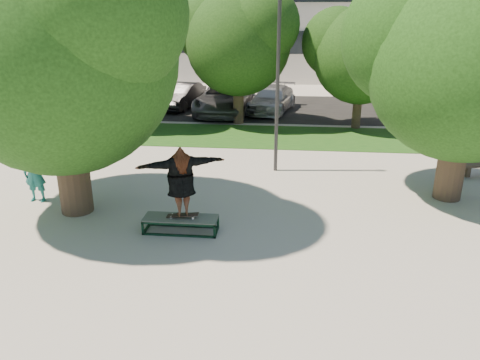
# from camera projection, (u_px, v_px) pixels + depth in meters

# --- Properties ---
(ground) EXTENTS (120.00, 120.00, 0.00)m
(ground) POSITION_uv_depth(u_px,v_px,m) (227.00, 235.00, 11.29)
(ground) COLOR #A29B95
(ground) RESTS_ON ground
(grass_strip) EXTENTS (30.00, 4.00, 0.02)m
(grass_strip) POSITION_uv_depth(u_px,v_px,m) (279.00, 137.00, 20.08)
(grass_strip) COLOR #123F12
(grass_strip) RESTS_ON ground
(asphalt_strip) EXTENTS (40.00, 8.00, 0.01)m
(asphalt_strip) POSITION_uv_depth(u_px,v_px,m) (264.00, 107.00, 26.26)
(asphalt_strip) COLOR black
(asphalt_strip) RESTS_ON ground
(tree_left) EXTENTS (6.96, 5.95, 7.12)m
(tree_left) POSITION_uv_depth(u_px,v_px,m) (55.00, 41.00, 11.23)
(tree_left) COLOR #38281E
(tree_left) RESTS_ON ground
(tree_right) EXTENTS (6.24, 5.33, 6.51)m
(tree_right) POSITION_uv_depth(u_px,v_px,m) (465.00, 51.00, 12.22)
(tree_right) COLOR #38281E
(tree_right) RESTS_ON ground
(bg_tree_left) EXTENTS (5.28, 4.51, 5.77)m
(bg_tree_left) POSITION_uv_depth(u_px,v_px,m) (113.00, 43.00, 21.02)
(bg_tree_left) COLOR #38281E
(bg_tree_left) RESTS_ON ground
(bg_tree_mid) EXTENTS (5.76, 4.92, 6.24)m
(bg_tree_mid) POSITION_uv_depth(u_px,v_px,m) (237.00, 36.00, 21.34)
(bg_tree_mid) COLOR #38281E
(bg_tree_mid) RESTS_ON ground
(bg_tree_right) EXTENTS (5.04, 4.31, 5.43)m
(bg_tree_right) POSITION_uv_depth(u_px,v_px,m) (360.00, 50.00, 20.51)
(bg_tree_right) COLOR #38281E
(bg_tree_right) RESTS_ON ground
(lamppost) EXTENTS (0.25, 0.15, 6.11)m
(lamppost) POSITION_uv_depth(u_px,v_px,m) (278.00, 76.00, 14.81)
(lamppost) COLOR #2D2D30
(lamppost) RESTS_ON ground
(grind_box) EXTENTS (1.80, 0.60, 0.38)m
(grind_box) POSITION_uv_depth(u_px,v_px,m) (181.00, 224.00, 11.40)
(grind_box) COLOR #10311F
(grind_box) RESTS_ON ground
(skater_rig) EXTENTS (2.15, 1.37, 1.78)m
(skater_rig) POSITION_uv_depth(u_px,v_px,m) (181.00, 182.00, 11.01)
(skater_rig) COLOR white
(skater_rig) RESTS_ON grind_box
(bystander) EXTENTS (0.64, 0.43, 1.73)m
(bystander) POSITION_uv_depth(u_px,v_px,m) (35.00, 172.00, 13.03)
(bystander) COLOR #1A6562
(bystander) RESTS_ON ground
(car_silver_a) EXTENTS (2.69, 5.00, 1.62)m
(car_silver_a) POSITION_uv_depth(u_px,v_px,m) (128.00, 91.00, 26.81)
(car_silver_a) COLOR #B8B7BC
(car_silver_a) RESTS_ON asphalt_strip
(car_dark) EXTENTS (2.17, 4.32, 1.36)m
(car_dark) POSITION_uv_depth(u_px,v_px,m) (182.00, 96.00, 25.93)
(car_dark) COLOR black
(car_dark) RESTS_ON asphalt_strip
(car_grey) EXTENTS (2.77, 5.67, 1.55)m
(car_grey) POSITION_uv_depth(u_px,v_px,m) (224.00, 99.00, 24.50)
(car_grey) COLOR #58585D
(car_grey) RESTS_ON asphalt_strip
(car_silver_b) EXTENTS (2.78, 4.92, 1.34)m
(car_silver_b) POSITION_uv_depth(u_px,v_px,m) (272.00, 99.00, 25.01)
(car_silver_b) COLOR #ADADB2
(car_silver_b) RESTS_ON asphalt_strip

